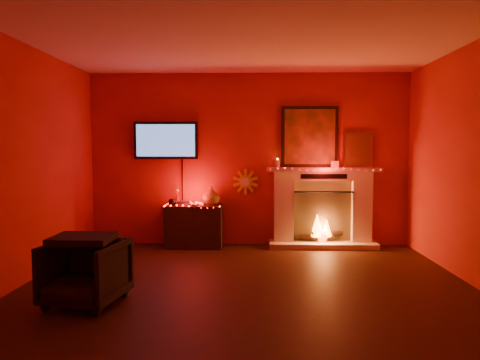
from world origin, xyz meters
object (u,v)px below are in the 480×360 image
(sunburst_clock, at_px, (245,182))
(console_table, at_px, (195,223))
(fireplace, at_px, (322,200))
(armchair, at_px, (86,273))
(tv, at_px, (166,141))

(sunburst_clock, height_order, console_table, sunburst_clock)
(console_table, bearing_deg, fireplace, 3.71)
(console_table, relative_size, armchair, 1.36)
(tv, relative_size, sunburst_clock, 3.10)
(sunburst_clock, height_order, armchair, sunburst_clock)
(tv, bearing_deg, fireplace, -1.50)
(tv, relative_size, console_table, 1.32)
(fireplace, relative_size, armchair, 3.15)
(tv, distance_m, armchair, 3.00)
(fireplace, distance_m, console_table, 2.00)
(sunburst_clock, distance_m, armchair, 3.17)
(console_table, xyz_separation_m, armchair, (-0.74, -2.48, -0.06))
(fireplace, xyz_separation_m, sunburst_clock, (-1.19, 0.09, 0.28))
(sunburst_clock, xyz_separation_m, armchair, (-1.51, -2.70, -0.68))
(sunburst_clock, bearing_deg, tv, -178.76)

